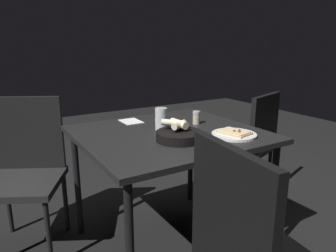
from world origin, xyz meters
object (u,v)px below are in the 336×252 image
bread_basket (179,134)px  chair_near (26,164)px  chair_spare (249,140)px  pepper_shaker (196,118)px  dining_table (169,142)px  pizza_plate (234,134)px  beer_glass (161,120)px

bread_basket → chair_near: chair_near is taller
bread_basket → chair_spare: (0.36, -0.91, -0.28)m
pepper_shaker → chair_near: bearing=66.8°
dining_table → chair_near: (0.49, 0.74, -0.15)m
pepper_shaker → chair_near: 1.11m
pepper_shaker → chair_near: chair_near is taller
chair_near → pepper_shaker: bearing=-113.2°
dining_table → chair_near: chair_near is taller
pizza_plate → beer_glass: 0.44m
bread_basket → chair_near: (0.66, 0.70, -0.25)m
dining_table → chair_near: 0.90m
dining_table → pepper_shaker: 0.28m
pizza_plate → beer_glass: (0.33, 0.29, 0.05)m
beer_glass → pepper_shaker: bearing=-89.8°
chair_near → beer_glass: bearing=-120.3°
bread_basket → chair_near: size_ratio=0.27×
bread_basket → pepper_shaker: bread_basket is taller
beer_glass → pepper_shaker: (0.00, -0.26, -0.02)m
bread_basket → pepper_shaker: size_ratio=2.99×
pizza_plate → beer_glass: beer_glass is taller
dining_table → chair_near: size_ratio=1.10×
chair_near → chair_spare: size_ratio=1.06×
pizza_plate → chair_spare: size_ratio=0.28×
beer_glass → chair_near: 0.89m
chair_near → chair_spare: 1.64m
pizza_plate → chair_near: 1.28m
dining_table → chair_near: bearing=56.5°
bread_basket → chair_spare: bearing=-68.6°
pepper_shaker → chair_spare: chair_spare is taller
pizza_plate → chair_near: size_ratio=0.27×
chair_near → chair_spare: bearing=-100.5°
beer_glass → chair_spare: size_ratio=0.15×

